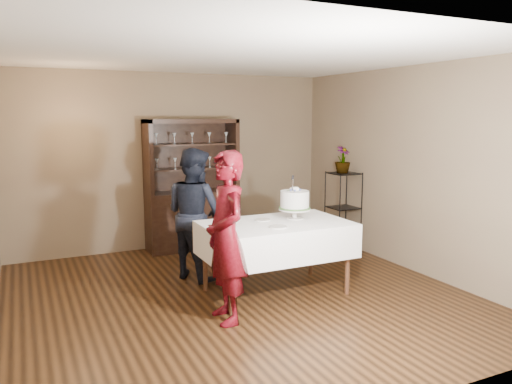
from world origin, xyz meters
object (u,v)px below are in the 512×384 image
(cake_table, at_px, (276,239))
(man, at_px, (194,214))
(woman, at_px, (226,237))
(plant_etagere, at_px, (343,207))
(china_hutch, at_px, (192,206))
(cake, at_px, (295,201))
(potted_plant, at_px, (343,160))

(cake_table, xyz_separation_m, man, (-0.67, 0.94, 0.19))
(woman, bearing_deg, plant_etagere, 125.31)
(cake_table, bearing_deg, man, 125.31)
(plant_etagere, bearing_deg, china_hutch, 153.17)
(man, height_order, cake, man)
(plant_etagere, xyz_separation_m, man, (-2.50, -0.33, 0.18))
(cake, bearing_deg, woman, -152.00)
(china_hutch, height_order, man, china_hutch)
(plant_etagere, height_order, cake_table, plant_etagere)
(plant_etagere, distance_m, man, 2.53)
(cake, bearing_deg, cake_table, -161.62)
(woman, distance_m, cake, 1.28)
(plant_etagere, xyz_separation_m, cake, (-1.53, -1.17, 0.40))
(plant_etagere, xyz_separation_m, cake_table, (-1.84, -1.27, -0.01))
(woman, bearing_deg, cake, 119.69)
(cake, height_order, potted_plant, potted_plant)
(plant_etagere, height_order, potted_plant, potted_plant)
(man, relative_size, potted_plant, 4.09)
(cake_table, bearing_deg, potted_plant, 35.01)
(woman, relative_size, cake, 3.28)
(china_hutch, height_order, potted_plant, china_hutch)
(plant_etagere, height_order, cake, cake)
(woman, bearing_deg, cake_table, 122.88)
(plant_etagere, xyz_separation_m, woman, (-2.65, -1.76, 0.21))
(cake, bearing_deg, potted_plant, 37.77)
(potted_plant, bearing_deg, china_hutch, 152.63)
(cake_table, height_order, cake, cake)
(cake_table, bearing_deg, china_hutch, 96.02)
(man, xyz_separation_m, potted_plant, (2.47, 0.32, 0.56))
(man, distance_m, cake, 1.30)
(china_hutch, xyz_separation_m, cake, (0.55, -2.22, 0.38))
(plant_etagere, relative_size, cake_table, 0.72)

